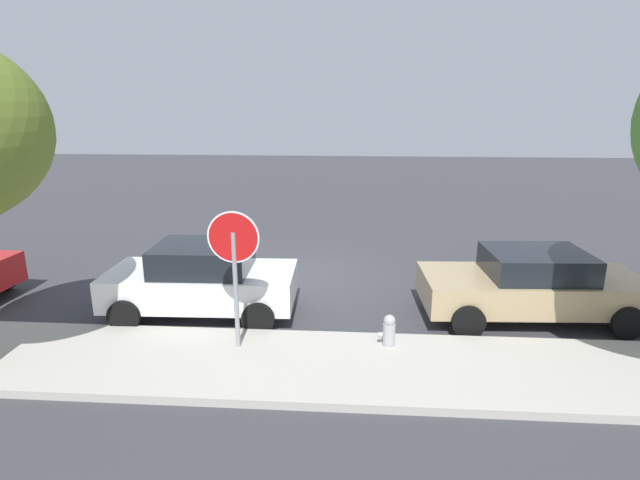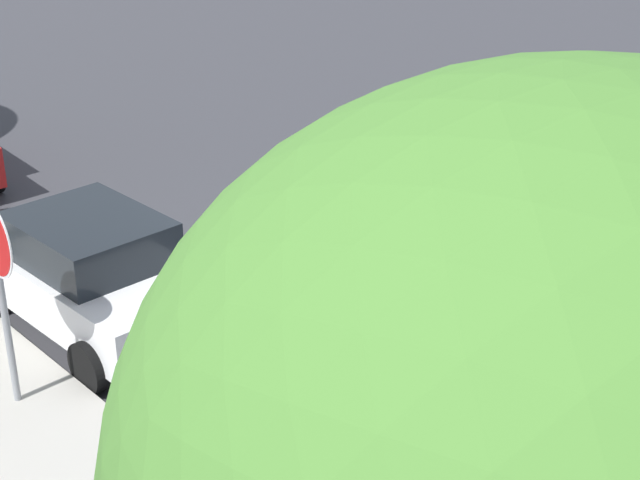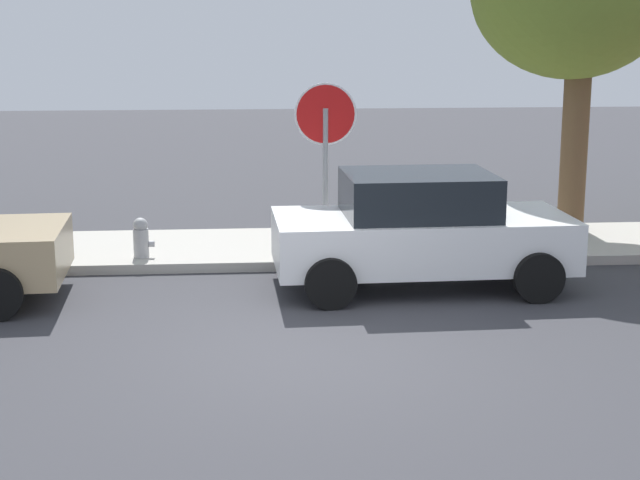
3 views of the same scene
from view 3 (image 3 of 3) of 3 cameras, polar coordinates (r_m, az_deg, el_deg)
The scene contains 5 objects.
ground_plane at distance 10.50m, azimuth -0.39°, elevation -6.55°, with size 60.00×60.00×0.00m, color #38383D.
sidewalk_curb at distance 14.96m, azimuth -1.70°, elevation -0.46°, with size 32.00×2.35×0.14m, color #B2ADA3.
stop_sign at distance 14.22m, azimuth 0.32°, elevation 5.99°, with size 0.90×0.08×2.60m.
parked_car_white at distance 12.92m, azimuth 5.87°, elevation 0.59°, with size 3.90×2.05×1.53m.
fire_hydrant at distance 14.26m, azimuth -10.36°, elevation -0.12°, with size 0.30×0.22×0.72m.
Camera 3 is at (-0.72, -9.90, 3.44)m, focal length 55.00 mm.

